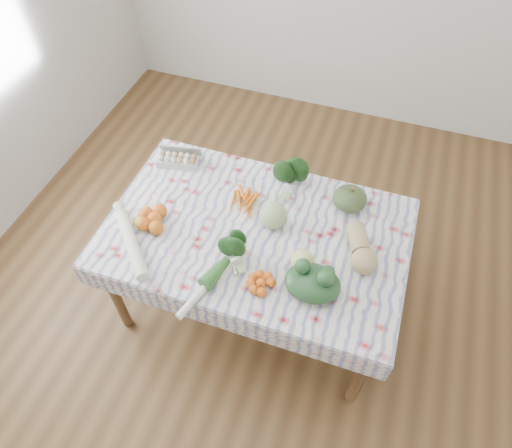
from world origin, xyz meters
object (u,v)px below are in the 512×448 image
Objects in this scene: butternut_squash at (361,248)px; egg_carton at (178,161)px; dining_table at (256,240)px; grapefruit at (302,261)px; kabocha_squash at (350,199)px; cabbage at (273,215)px.

egg_carton is at bearing 143.15° from butternut_squash.
dining_table is 0.37m from grapefruit.
dining_table is 8.22× the size of kabocha_squash.
butternut_squash is at bearing 2.17° from dining_table.
dining_table is 10.36× the size of cabbage.
cabbage reaches higher than dining_table.
egg_carton reaches higher than dining_table.
kabocha_squash reaches higher than dining_table.
cabbage reaches higher than kabocha_squash.
butternut_squash is at bearing -68.63° from kabocha_squash.
egg_carton is 2.08× the size of grapefruit.
dining_table is at bearing -39.30° from egg_carton.
kabocha_squash is at bearing -10.68° from egg_carton.
butternut_squash is (0.57, 0.02, 0.15)m from dining_table.
butternut_squash reaches higher than kabocha_squash.
grapefruit is (-0.27, -0.18, -0.01)m from butternut_squash.
cabbage is 0.50m from butternut_squash.
kabocha_squash is at bearing 74.17° from grapefruit.
dining_table is 0.58m from kabocha_squash.
kabocha_squash is (1.07, 0.01, 0.03)m from egg_carton.
butternut_squash is at bearing -6.10° from cabbage.
kabocha_squash is 0.52m from grapefruit.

